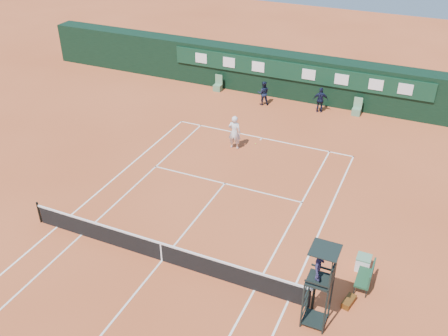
% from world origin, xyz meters
% --- Properties ---
extents(ground, '(90.00, 90.00, 0.00)m').
position_xyz_m(ground, '(0.00, 0.00, 0.00)').
color(ground, '#C4582E').
rests_on(ground, ground).
extents(court_lines, '(11.05, 23.85, 0.01)m').
position_xyz_m(court_lines, '(0.00, 0.00, 0.01)').
color(court_lines, white).
rests_on(court_lines, ground).
extents(tennis_net, '(12.90, 0.10, 1.10)m').
position_xyz_m(tennis_net, '(0.00, 0.00, 0.51)').
color(tennis_net, black).
rests_on(tennis_net, ground).
extents(back_wall, '(40.00, 1.65, 3.00)m').
position_xyz_m(back_wall, '(0.00, 18.74, 1.51)').
color(back_wall, black).
rests_on(back_wall, ground).
extents(linesman_chair_left, '(0.55, 0.50, 1.15)m').
position_xyz_m(linesman_chair_left, '(-5.50, 17.48, 0.32)').
color(linesman_chair_left, '#55835A').
rests_on(linesman_chair_left, ground).
extents(linesman_chair_right, '(0.55, 0.50, 1.15)m').
position_xyz_m(linesman_chair_right, '(4.50, 17.48, 0.32)').
color(linesman_chair_right, '#548160').
rests_on(linesman_chair_right, ground).
extents(umpire_chair, '(0.96, 0.95, 3.42)m').
position_xyz_m(umpire_chair, '(6.63, -0.59, 2.46)').
color(umpire_chair, black).
rests_on(umpire_chair, ground).
extents(player_bench, '(0.56, 1.20, 1.10)m').
position_xyz_m(player_bench, '(7.99, 1.90, 0.60)').
color(player_bench, '#1A4227').
rests_on(player_bench, ground).
extents(tennis_bag, '(0.46, 0.76, 0.27)m').
position_xyz_m(tennis_bag, '(7.59, 0.77, 0.13)').
color(tennis_bag, black).
rests_on(tennis_bag, ground).
extents(cooler, '(0.57, 0.57, 0.65)m').
position_xyz_m(cooler, '(7.69, 2.90, 0.33)').
color(cooler, white).
rests_on(cooler, ground).
extents(tennis_ball, '(0.07, 0.07, 0.07)m').
position_xyz_m(tennis_ball, '(-0.07, 10.99, 0.03)').
color(tennis_ball, '#D3E535').
rests_on(tennis_ball, ground).
extents(player, '(0.77, 0.53, 2.04)m').
position_xyz_m(player, '(-1.03, 10.08, 1.02)').
color(player, silver).
rests_on(player, ground).
extents(ball_kid_left, '(0.99, 0.90, 1.66)m').
position_xyz_m(ball_kid_left, '(-1.67, 16.53, 0.83)').
color(ball_kid_left, black).
rests_on(ball_kid_left, ground).
extents(ball_kid_right, '(1.08, 0.68, 1.71)m').
position_xyz_m(ball_kid_right, '(2.18, 16.92, 0.85)').
color(ball_kid_right, black).
rests_on(ball_kid_right, ground).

